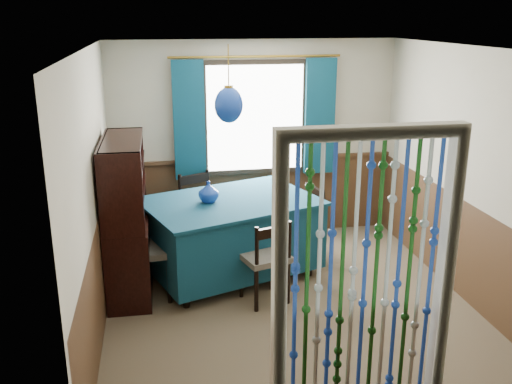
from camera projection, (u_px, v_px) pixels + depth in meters
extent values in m
plane|color=brown|center=(289.00, 305.00, 5.71)|extent=(4.00, 4.00, 0.00)
plane|color=silver|center=(294.00, 48.00, 4.97)|extent=(4.00, 4.00, 0.00)
plane|color=#B7AE96|center=(254.00, 141.00, 7.22)|extent=(3.60, 0.00, 3.60)
plane|color=#B7AE96|center=(368.00, 278.00, 3.46)|extent=(3.60, 0.00, 3.60)
plane|color=#B7AE96|center=(93.00, 196.00, 5.04)|extent=(0.00, 4.00, 4.00)
plane|color=#B7AE96|center=(468.00, 176.00, 5.64)|extent=(0.00, 4.00, 4.00)
plane|color=#462D1A|center=(255.00, 197.00, 7.43)|extent=(3.60, 0.00, 3.60)
plane|color=#462D1A|center=(360.00, 382.00, 3.70)|extent=(3.60, 0.00, 3.60)
plane|color=#462D1A|center=(102.00, 273.00, 5.26)|extent=(0.00, 4.00, 4.00)
plane|color=#462D1A|center=(459.00, 246.00, 5.86)|extent=(0.00, 4.00, 4.00)
cube|color=black|center=(255.00, 118.00, 7.08)|extent=(1.32, 0.12, 1.42)
cube|color=#0F394D|center=(231.00, 234.00, 6.25)|extent=(2.03, 1.69, 0.72)
cube|color=#0F394D|center=(230.00, 201.00, 6.14)|extent=(2.11, 1.77, 0.03)
cylinder|color=black|center=(186.00, 301.00, 5.65)|extent=(0.07, 0.07, 0.14)
cylinder|color=black|center=(309.00, 269.00, 6.34)|extent=(0.07, 0.07, 0.14)
cylinder|color=black|center=(154.00, 267.00, 6.41)|extent=(0.07, 0.07, 0.14)
cylinder|color=black|center=(267.00, 242.00, 7.11)|extent=(0.07, 0.07, 0.14)
cylinder|color=black|center=(256.00, 290.00, 5.52)|extent=(0.04, 0.04, 0.45)
cylinder|color=black|center=(288.00, 283.00, 5.68)|extent=(0.04, 0.04, 0.45)
cylinder|color=black|center=(241.00, 277.00, 5.81)|extent=(0.04, 0.04, 0.45)
cylinder|color=black|center=(272.00, 270.00, 5.96)|extent=(0.04, 0.04, 0.45)
cube|color=#5B5549|center=(264.00, 257.00, 5.67)|extent=(0.54, 0.53, 0.06)
cube|color=black|center=(273.00, 232.00, 5.42)|extent=(0.37, 0.15, 0.10)
cylinder|color=black|center=(257.00, 249.00, 5.38)|extent=(0.04, 0.04, 0.44)
cylinder|color=black|center=(289.00, 242.00, 5.54)|extent=(0.04, 0.04, 0.44)
cylinder|color=black|center=(209.00, 223.00, 7.25)|extent=(0.05, 0.05, 0.48)
cylinder|color=black|center=(182.00, 230.00, 7.03)|extent=(0.05, 0.05, 0.48)
cylinder|color=black|center=(225.00, 232.00, 6.96)|extent=(0.05, 0.05, 0.48)
cylinder|color=black|center=(197.00, 239.00, 6.75)|extent=(0.05, 0.05, 0.48)
cube|color=#5B5549|center=(203.00, 210.00, 6.92)|extent=(0.61, 0.60, 0.06)
cube|color=black|center=(194.00, 179.00, 6.96)|extent=(0.38, 0.21, 0.11)
cylinder|color=black|center=(208.00, 188.00, 7.11)|extent=(0.04, 0.04, 0.47)
cylinder|color=black|center=(180.00, 193.00, 6.90)|extent=(0.04, 0.04, 0.47)
cylinder|color=black|center=(129.00, 269.00, 5.95)|extent=(0.05, 0.05, 0.48)
cylinder|color=black|center=(131.00, 285.00, 5.59)|extent=(0.05, 0.05, 0.48)
cylinder|color=black|center=(164.00, 265.00, 6.04)|extent=(0.05, 0.05, 0.48)
cylinder|color=black|center=(169.00, 281.00, 5.68)|extent=(0.05, 0.05, 0.48)
cube|color=#5B5549|center=(147.00, 250.00, 5.73)|extent=(0.50, 0.52, 0.06)
cube|color=black|center=(125.00, 219.00, 5.58)|extent=(0.08, 0.41, 0.11)
cylinder|color=black|center=(124.00, 226.00, 5.80)|extent=(0.04, 0.04, 0.47)
cylinder|color=black|center=(127.00, 240.00, 5.44)|extent=(0.04, 0.04, 0.47)
cylinder|color=black|center=(321.00, 242.00, 6.71)|extent=(0.04, 0.04, 0.44)
cylinder|color=black|center=(308.00, 232.00, 7.02)|extent=(0.04, 0.04, 0.44)
cylinder|color=black|center=(295.00, 246.00, 6.61)|extent=(0.04, 0.04, 0.44)
cylinder|color=black|center=(284.00, 235.00, 6.92)|extent=(0.04, 0.04, 0.44)
cube|color=#5B5549|center=(302.00, 219.00, 6.74)|extent=(0.47, 0.49, 0.06)
cube|color=black|center=(316.00, 192.00, 6.70)|extent=(0.10, 0.37, 0.10)
cylinder|color=black|center=(323.00, 207.00, 6.59)|extent=(0.04, 0.04, 0.43)
cylinder|color=black|center=(310.00, 199.00, 6.90)|extent=(0.04, 0.04, 0.43)
cube|color=black|center=(130.00, 253.00, 5.95)|extent=(0.44, 1.24, 0.80)
cube|color=black|center=(122.00, 196.00, 5.16)|extent=(0.38, 0.05, 0.80)
cube|color=black|center=(127.00, 164.00, 6.26)|extent=(0.38, 0.05, 0.80)
cube|color=black|center=(122.00, 141.00, 5.60)|extent=(0.39, 1.23, 0.04)
cube|color=black|center=(105.00, 180.00, 5.68)|extent=(0.04, 1.21, 0.80)
cube|color=black|center=(128.00, 190.00, 5.75)|extent=(0.34, 1.15, 0.02)
cube|color=black|center=(127.00, 164.00, 5.67)|extent=(0.34, 1.15, 0.02)
cylinder|color=olive|center=(229.00, 75.00, 5.74)|extent=(0.01, 0.01, 0.61)
ellipsoid|color=navy|center=(229.00, 105.00, 5.83)|extent=(0.30, 0.30, 0.37)
cylinder|color=olive|center=(229.00, 87.00, 5.78)|extent=(0.09, 0.09, 0.03)
imported|color=navy|center=(209.00, 193.00, 6.05)|extent=(0.26, 0.26, 0.21)
imported|color=beige|center=(130.00, 193.00, 5.53)|extent=(0.23, 0.23, 0.05)
imported|color=beige|center=(132.00, 199.00, 6.04)|extent=(0.21, 0.21, 0.21)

